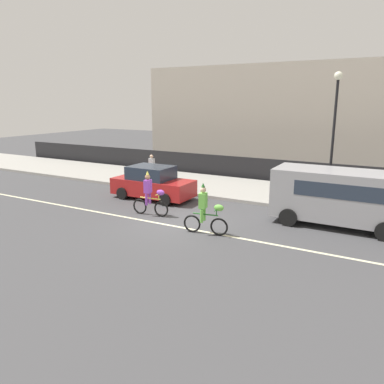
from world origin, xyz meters
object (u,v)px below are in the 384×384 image
Objects in this scene: street_lamp_post at (335,119)px; pedestrian_onlooker at (152,168)px; parade_cyclist_purple at (150,196)px; parked_car_red at (153,183)px; parade_cyclist_lime at (206,212)px; parked_van_grey at (342,194)px.

street_lamp_post reaches higher than pedestrian_onlooker.
parked_car_red is at bearing 123.04° from parade_cyclist_purple.
street_lamp_post reaches higher than parade_cyclist_lime.
parked_car_red is (-4.68, 3.34, -0.06)m from parade_cyclist_lime.
street_lamp_post is 3.62× the size of pedestrian_onlooker.
street_lamp_post is (3.24, 6.13, 3.15)m from parade_cyclist_lime.
parade_cyclist_lime reaches higher than pedestrian_onlooker.
parked_van_grey is at bearing 0.30° from parked_car_red.
pedestrian_onlooker is at bearing 124.40° from parade_cyclist_purple.
parked_van_grey is at bearing 18.56° from parade_cyclist_purple.
parked_car_red is 2.53× the size of pedestrian_onlooker.
parked_van_grey is (4.17, 3.39, 0.44)m from parade_cyclist_lime.
pedestrian_onlooker is (-6.57, 5.99, 0.17)m from parade_cyclist_lime.
parade_cyclist_purple is at bearing -140.77° from street_lamp_post.
parked_van_grey is 0.85× the size of street_lamp_post.
parade_cyclist_lime is 5.75m from parked_car_red.
parade_cyclist_lime is (3.12, -0.94, 0.00)m from parade_cyclist_purple.
pedestrian_onlooker is at bearing 166.40° from parked_van_grey.
parked_car_red is at bearing 144.47° from parade_cyclist_lime.
parade_cyclist_purple is 0.33× the size of street_lamp_post.
parade_cyclist_purple is 7.70m from parked_van_grey.
parked_car_red is 8.99m from street_lamp_post.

